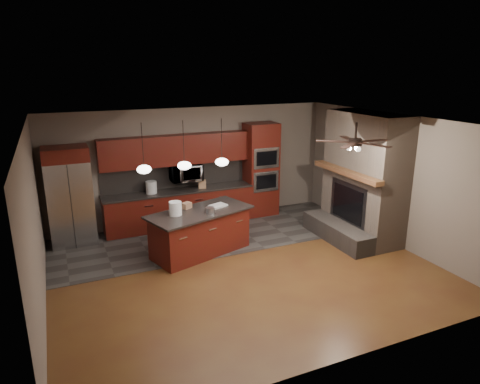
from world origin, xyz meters
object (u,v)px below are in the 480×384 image
oven_tower (261,170)px  refrigerator (70,196)px  cardboard_box (187,205)px  counter_bucket (151,187)px  kitchen_island (200,232)px  microwave (186,173)px  paint_tray (218,206)px  counter_box (202,184)px  white_bucket (175,208)px  paint_can (210,210)px

oven_tower → refrigerator: (-4.59, -0.07, -0.12)m
cardboard_box → counter_bucket: (-0.41, 1.43, 0.06)m
counter_bucket → kitchen_island: bearing=-70.7°
oven_tower → microwave: 1.98m
kitchen_island → refrigerator: bearing=128.0°
paint_tray → counter_box: (0.18, 1.53, 0.06)m
paint_tray → counter_box: size_ratio=1.80×
white_bucket → counter_bucket: 1.74m
refrigerator → paint_tray: 3.19m
microwave → cardboard_box: size_ratio=3.82×
kitchen_island → oven_tower: bearing=19.8°
oven_tower → paint_tray: (-1.79, -1.58, -0.25)m
kitchen_island → counter_box: (0.63, 1.66, 0.53)m
white_bucket → paint_can: bearing=-15.4°
refrigerator → cardboard_box: size_ratio=11.16×
refrigerator → counter_box: size_ratio=10.92×
kitchen_island → paint_can: (0.15, -0.21, 0.51)m
counter_bucket → oven_tower: bearing=-0.1°
oven_tower → refrigerator: oven_tower is taller
oven_tower → white_bucket: size_ratio=8.81×
microwave → refrigerator: size_ratio=0.34×
counter_box → counter_bucket: bearing=-164.7°
white_bucket → microwave: bearing=66.8°
oven_tower → counter_bucket: size_ratio=8.31×
oven_tower → kitchen_island: 2.90m
microwave → cardboard_box: 1.58m
refrigerator → white_bucket: refrigerator is taller
counter_box → microwave: bearing=-177.4°
counter_bucket → paint_can: bearing=-68.7°
counter_bucket → refrigerator: bearing=-177.4°
paint_tray → counter_bucket: 1.90m
paint_can → refrigerator: bearing=143.8°
counter_box → paint_can: bearing=-86.8°
cardboard_box → kitchen_island: bearing=-84.7°
white_bucket → counter_bucket: (-0.09, 1.74, -0.01)m
cardboard_box → counter_box: (0.82, 1.38, 0.02)m
paint_can → cardboard_box: cardboard_box is taller
microwave → refrigerator: (-2.62, -0.13, -0.23)m
paint_can → oven_tower: bearing=42.5°
oven_tower → microwave: size_ratio=3.25×
cardboard_box → microwave: bearing=43.6°
oven_tower → counter_bucket: (-2.83, 0.01, -0.15)m
refrigerator → counter_bucket: 1.77m
refrigerator → kitchen_island: refrigerator is taller
paint_can → counter_box: counter_box is taller
counter_box → white_bucket: bearing=-106.4°
oven_tower → paint_can: oven_tower is taller
refrigerator → counter_box: 2.99m
microwave → paint_tray: (0.19, -1.63, -0.36)m
paint_tray → counter_bucket: (-1.04, 1.58, 0.11)m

